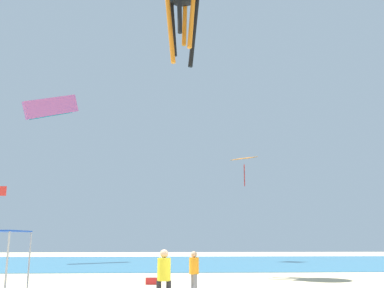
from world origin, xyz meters
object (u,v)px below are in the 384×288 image
Objects in this scene: person_leftmost at (194,269)px; cooler_box at (152,280)px; kite_parafoil_pink at (51,107)px; kite_diamond_orange at (244,160)px; person_near_tent at (164,273)px.

cooler_box is at bearing -172.40° from person_leftmost.
kite_parafoil_pink is (-12.71, 24.08, 13.78)m from person_leftmost.
kite_parafoil_pink is 1.52× the size of kite_diamond_orange.
person_leftmost is 0.36× the size of kite_parafoil_pink.
person_leftmost reaches higher than cooler_box.
kite_diamond_orange is at bearing 137.37° from kite_parafoil_pink.
person_leftmost is (1.15, 3.52, -0.09)m from person_near_tent.
cooler_box is 23.96m from kite_diamond_orange.
kite_parafoil_pink is at bearing 37.41° from kite_diamond_orange.
person_leftmost is at bearing -63.51° from cooler_box.
cooler_box is at bearing 75.32° from kite_parafoil_pink.
cooler_box is 27.37m from kite_parafoil_pink.
person_near_tent is at bearing -84.79° from cooler_box.
cooler_box is 0.13× the size of kite_parafoil_pink.
kite_parafoil_pink reaches higher than person_near_tent.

